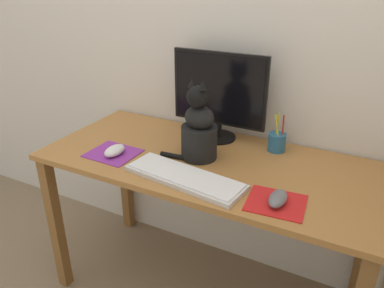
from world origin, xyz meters
TOP-DOWN VIEW (x-y plane):
  - wall_back at (0.00, 0.35)m, footprint 7.00×0.04m
  - desk at (0.00, 0.00)m, footprint 1.41×0.63m
  - monitor at (-0.05, 0.22)m, footprint 0.45×0.17m
  - keyboard at (-0.01, -0.19)m, footprint 0.49×0.22m
  - mousepad_left at (-0.38, -0.14)m, footprint 0.21×0.19m
  - mousepad_right at (0.35, -0.19)m, footprint 0.21×0.19m
  - computer_mouse_left at (-0.37, -0.15)m, footprint 0.07×0.11m
  - computer_mouse_right at (0.35, -0.19)m, footprint 0.06×0.11m
  - cat at (-0.04, -0.01)m, footprint 0.24×0.19m
  - pen_cup at (0.23, 0.21)m, footprint 0.08×0.08m

SIDE VIEW (x-z plane):
  - desk at x=0.00m, z-range 0.27..1.02m
  - mousepad_left at x=-0.38m, z-range 0.75..0.76m
  - mousepad_right at x=0.35m, z-range 0.75..0.76m
  - keyboard at x=-0.01m, z-range 0.75..0.78m
  - computer_mouse_right at x=0.35m, z-range 0.76..0.79m
  - computer_mouse_left at x=-0.37m, z-range 0.76..0.80m
  - pen_cup at x=0.23m, z-range 0.71..0.88m
  - cat at x=-0.04m, z-range 0.71..1.05m
  - monitor at x=-0.05m, z-range 0.77..1.17m
  - wall_back at x=0.00m, z-range 0.00..2.50m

